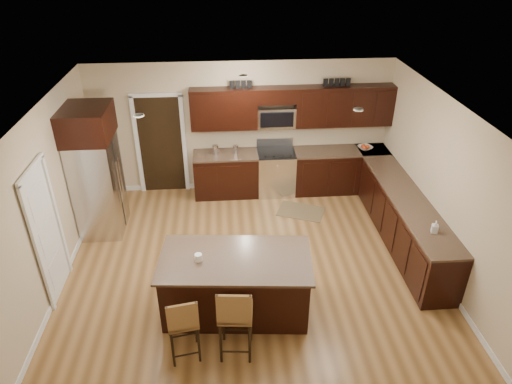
{
  "coord_description": "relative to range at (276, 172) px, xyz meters",
  "views": [
    {
      "loc": [
        -0.38,
        -5.91,
        4.84
      ],
      "look_at": [
        0.11,
        0.4,
        1.19
      ],
      "focal_mm": 32.0,
      "sensor_mm": 36.0,
      "label": 1
    }
  ],
  "objects": [
    {
      "name": "floor",
      "position": [
        -0.68,
        -2.45,
        -0.47
      ],
      "size": [
        6.0,
        6.0,
        0.0
      ],
      "primitive_type": "plane",
      "color": "olive",
      "rests_on": "ground"
    },
    {
      "name": "ceiling",
      "position": [
        -0.68,
        -2.45,
        2.23
      ],
      "size": [
        6.0,
        6.0,
        0.0
      ],
      "primitive_type": "plane",
      "rotation": [
        3.14,
        0.0,
        0.0
      ],
      "color": "silver",
      "rests_on": "wall_back"
    },
    {
      "name": "wall_back",
      "position": [
        -0.68,
        0.3,
        0.88
      ],
      "size": [
        6.0,
        0.0,
        6.0
      ],
      "primitive_type": "plane",
      "rotation": [
        1.57,
        0.0,
        0.0
      ],
      "color": "#C2AF8C",
      "rests_on": "floor"
    },
    {
      "name": "wall_left",
      "position": [
        -3.68,
        -2.45,
        0.88
      ],
      "size": [
        0.0,
        5.5,
        5.5
      ],
      "primitive_type": "plane",
      "rotation": [
        1.57,
        0.0,
        1.57
      ],
      "color": "#C2AF8C",
      "rests_on": "floor"
    },
    {
      "name": "wall_right",
      "position": [
        2.32,
        -2.45,
        0.88
      ],
      "size": [
        0.0,
        5.5,
        5.5
      ],
      "primitive_type": "plane",
      "rotation": [
        1.57,
        0.0,
        -1.57
      ],
      "color": "#C2AF8C",
      "rests_on": "floor"
    },
    {
      "name": "base_cabinets",
      "position": [
        1.22,
        -1.01,
        -0.01
      ],
      "size": [
        4.02,
        3.96,
        0.92
      ],
      "color": "black",
      "rests_on": "floor"
    },
    {
      "name": "upper_cabinets",
      "position": [
        0.36,
        0.13,
        1.37
      ],
      "size": [
        4.0,
        0.33,
        0.8
      ],
      "color": "black",
      "rests_on": "wall_back"
    },
    {
      "name": "range",
      "position": [
        0.0,
        0.0,
        0.0
      ],
      "size": [
        0.76,
        0.64,
        1.11
      ],
      "color": "silver",
      "rests_on": "floor"
    },
    {
      "name": "microwave",
      "position": [
        0.0,
        0.15,
        1.15
      ],
      "size": [
        0.76,
        0.31,
        0.4
      ],
      "primitive_type": "cube",
      "color": "silver",
      "rests_on": "upper_cabinets"
    },
    {
      "name": "doorway",
      "position": [
        -2.33,
        0.28,
        0.56
      ],
      "size": [
        0.85,
        0.03,
        2.06
      ],
      "primitive_type": "cube",
      "color": "black",
      "rests_on": "floor"
    },
    {
      "name": "pantry_door",
      "position": [
        -3.66,
        -2.75,
        0.55
      ],
      "size": [
        0.03,
        0.8,
        2.04
      ],
      "primitive_type": "cube",
      "color": "white",
      "rests_on": "floor"
    },
    {
      "name": "letter_decor",
      "position": [
        0.22,
        0.13,
        1.82
      ],
      "size": [
        2.2,
        0.03,
        0.15
      ],
      "primitive_type": null,
      "color": "black",
      "rests_on": "upper_cabinets"
    },
    {
      "name": "island",
      "position": [
        -0.96,
        -3.39,
        -0.04
      ],
      "size": [
        2.19,
        1.28,
        0.92
      ],
      "rotation": [
        0.0,
        0.0,
        -0.09
      ],
      "color": "black",
      "rests_on": "floor"
    },
    {
      "name": "stool_left",
      "position": [
        -1.65,
        -4.23,
        0.16
      ],
      "size": [
        0.44,
        0.44,
        1.02
      ],
      "rotation": [
        0.0,
        0.0,
        0.17
      ],
      "color": "olive",
      "rests_on": "floor"
    },
    {
      "name": "stool_mid",
      "position": [
        -1.0,
        -4.23,
        0.24
      ],
      "size": [
        0.47,
        0.47,
        1.14
      ],
      "rotation": [
        0.0,
        0.0,
        -0.1
      ],
      "color": "olive",
      "rests_on": "floor"
    },
    {
      "name": "refrigerator",
      "position": [
        -3.3,
        -1.11,
        0.73
      ],
      "size": [
        0.79,
        0.97,
        2.35
      ],
      "color": "silver",
      "rests_on": "floor"
    },
    {
      "name": "floor_mat",
      "position": [
        0.42,
        -0.83,
        -0.47
      ],
      "size": [
        1.03,
        0.87,
        0.01
      ],
      "primitive_type": "cube",
      "rotation": [
        0.0,
        0.0,
        -0.39
      ],
      "color": "brown",
      "rests_on": "floor"
    },
    {
      "name": "fruit_bowl",
      "position": [
        1.84,
        -0.0,
        0.48
      ],
      "size": [
        0.36,
        0.36,
        0.07
      ],
      "primitive_type": "imported",
      "rotation": [
        0.0,
        0.0,
        0.37
      ],
      "color": "silver",
      "rests_on": "base_cabinets"
    },
    {
      "name": "soap_bottle",
      "position": [
        2.02,
        -2.99,
        0.55
      ],
      "size": [
        0.11,
        0.11,
        0.2
      ],
      "primitive_type": "imported",
      "rotation": [
        0.0,
        0.0,
        -0.31
      ],
      "color": "#B2B2B2",
      "rests_on": "base_cabinets"
    },
    {
      "name": "canister_tall",
      "position": [
        -1.23,
        -0.0,
        0.55
      ],
      "size": [
        0.12,
        0.12,
        0.2
      ],
      "primitive_type": "cylinder",
      "color": "silver",
      "rests_on": "base_cabinets"
    },
    {
      "name": "canister_short",
      "position": [
        -0.82,
        -0.0,
        0.54
      ],
      "size": [
        0.11,
        0.11,
        0.18
      ],
      "primitive_type": "cylinder",
      "color": "silver",
      "rests_on": "base_cabinets"
    },
    {
      "name": "island_jar",
      "position": [
        -1.46,
        -3.39,
        0.5
      ],
      "size": [
        0.1,
        0.1,
        0.1
      ],
      "primitive_type": "cylinder",
      "color": "white",
      "rests_on": "island"
    }
  ]
}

